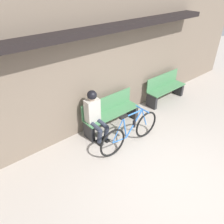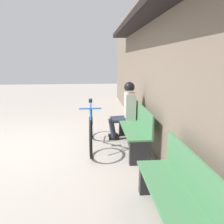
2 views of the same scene
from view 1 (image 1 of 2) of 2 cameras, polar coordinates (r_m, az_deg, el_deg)
name	(u,v)px [view 1 (image 1 of 2)]	position (r m, az deg, el deg)	size (l,w,h in m)	color
ground_plane	(172,176)	(4.78, 15.48, -15.92)	(24.00, 24.00, 0.00)	#ADA399
storefront_wall	(96,65)	(5.26, -4.10, 12.26)	(12.00, 0.56, 3.20)	#756656
park_bench_near	(111,114)	(5.67, -0.32, -0.41)	(1.58, 0.42, 0.85)	#477F51
bicycle	(130,132)	(5.08, 4.84, -5.22)	(1.76, 0.40, 0.93)	black
person_seated	(94,112)	(5.13, -4.62, -0.06)	(0.34, 0.59, 1.27)	#2D3342
park_bench_far	(165,89)	(7.11, 13.69, 5.84)	(1.43, 0.42, 0.85)	#477F51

